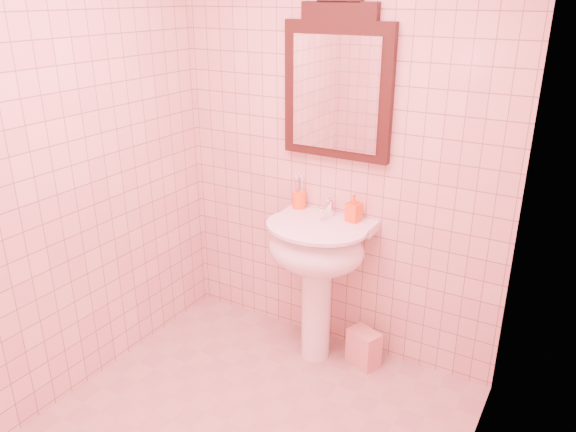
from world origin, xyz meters
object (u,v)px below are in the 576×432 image
Objects in this scene: pedestal_sink at (316,257)px; toothbrush_cup at (299,200)px; mirror at (337,84)px; towel at (364,348)px; soap_dispenser at (354,208)px.

pedestal_sink is 4.57× the size of toothbrush_cup.
mirror is at bearing 6.46° from toothbrush_cup.
toothbrush_cup is 0.95m from towel.
pedestal_sink is at bearing -39.63° from toothbrush_cup.
soap_dispenser reaches higher than pedestal_sink.
soap_dispenser is 0.85m from towel.
towel is (0.29, -0.13, -1.49)m from mirror.
mirror reaches higher than towel.
mirror reaches higher than soap_dispenser.
pedestal_sink is 0.38m from toothbrush_cup.
mirror is 1.53m from towel.
mirror is 5.36× the size of soap_dispenser.
pedestal_sink is at bearing -166.35° from towel.
pedestal_sink is 0.99× the size of mirror.
soap_dispenser is at bearing -4.88° from toothbrush_cup.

